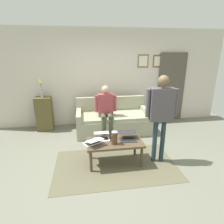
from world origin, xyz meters
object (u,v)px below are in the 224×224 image
(coffee_table, at_px, (115,144))
(person_seated, at_px, (106,108))
(couch, at_px, (113,120))
(side_shelf, at_px, (44,114))
(flower_vase, at_px, (42,91))
(interior_door, at_px, (171,88))
(laptop_center, at_px, (102,137))
(laptop_left, at_px, (128,137))
(laptop_right, at_px, (93,142))
(french_press, at_px, (114,138))
(person_standing, at_px, (161,109))

(coffee_table, relative_size, person_seated, 0.82)
(couch, xyz_separation_m, person_seated, (0.21, 0.23, 0.42))
(side_shelf, xyz_separation_m, person_seated, (-1.62, 0.60, 0.27))
(person_seated, bearing_deg, flower_vase, -20.37)
(interior_door, xyz_separation_m, laptop_center, (2.34, 2.02, -0.53))
(interior_door, relative_size, laptop_center, 6.94)
(side_shelf, bearing_deg, laptop_center, 128.14)
(laptop_left, relative_size, side_shelf, 0.39)
(laptop_right, distance_m, french_press, 0.40)
(laptop_center, xyz_separation_m, person_standing, (-1.08, 0.20, 0.58))
(couch, relative_size, person_seated, 1.49)
(interior_door, height_order, side_shelf, interior_door)
(couch, distance_m, flower_vase, 2.03)
(coffee_table, distance_m, laptop_right, 0.43)
(flower_vase, xyz_separation_m, person_standing, (-2.47, 1.97, -0.01))
(couch, distance_m, laptop_center, 1.47)
(laptop_right, bearing_deg, side_shelf, -58.08)
(person_seated, bearing_deg, interior_door, -158.08)
(couch, xyz_separation_m, person_standing, (-0.64, 1.60, 0.78))
(person_standing, bearing_deg, person_seated, -58.11)
(interior_door, xyz_separation_m, flower_vase, (3.73, 0.25, 0.07))
(laptop_center, relative_size, person_standing, 0.17)
(coffee_table, bearing_deg, interior_door, -134.42)
(interior_door, height_order, laptop_left, interior_door)
(interior_door, bearing_deg, couch, 18.12)
(coffee_table, bearing_deg, flower_vase, -49.53)
(laptop_right, relative_size, person_seated, 0.33)
(laptop_right, bearing_deg, flower_vase, -58.04)
(interior_door, height_order, couch, interior_door)
(person_seated, bearing_deg, person_standing, 121.89)
(couch, xyz_separation_m, side_shelf, (1.83, -0.38, 0.16))
(flower_vase, distance_m, person_seated, 1.77)
(laptop_right, relative_size, french_press, 1.53)
(person_seated, bearing_deg, laptop_right, 73.03)
(laptop_left, bearing_deg, person_seated, -77.56)
(laptop_center, bearing_deg, coffee_table, 149.98)
(person_standing, bearing_deg, side_shelf, -38.59)
(laptop_center, xyz_separation_m, person_seated, (-0.23, -1.17, 0.23))
(couch, distance_m, laptop_left, 1.49)
(interior_door, bearing_deg, laptop_left, 48.74)
(laptop_center, relative_size, flower_vase, 0.64)
(side_shelf, bearing_deg, coffee_table, 130.44)
(french_press, relative_size, flower_vase, 0.59)
(laptop_right, height_order, side_shelf, side_shelf)
(couch, height_order, side_shelf, side_shelf)
(interior_door, bearing_deg, person_seated, 21.92)
(laptop_left, relative_size, french_press, 1.29)
(coffee_table, xyz_separation_m, side_shelf, (1.62, -1.90, 0.06))
(interior_door, xyz_separation_m, person_standing, (1.26, 2.22, 0.06))
(side_shelf, xyz_separation_m, person_standing, (-2.47, 1.97, 0.62))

